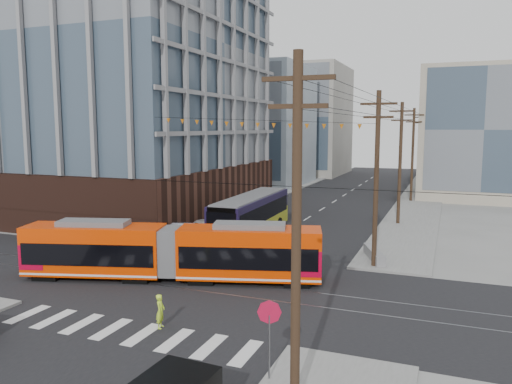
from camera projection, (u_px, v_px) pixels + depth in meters
ground at (164, 309)px, 24.32m from camera, size 160.00×160.00×0.00m
office_building at (96, 74)px, 51.66m from camera, size 30.00×25.00×28.60m
bg_bldg_nw_near at (247, 126)px, 77.32m from camera, size 18.00×16.00×18.00m
bg_bldg_ne_near at (481, 134)px, 61.82m from camera, size 14.00×14.00×16.00m
bg_bldg_nw_far at (302, 121)px, 94.57m from camera, size 16.00×18.00×20.00m
bg_bldg_ne_far at (487, 138)px, 79.69m from camera, size 16.00×16.00×14.00m
utility_pole_near at (296, 237)px, 14.99m from camera, size 0.30×0.30×11.00m
utility_pole_far at (420, 150)px, 72.24m from camera, size 0.30×0.30×11.00m
streetcar at (171, 252)px, 28.72m from camera, size 17.13×7.15×3.30m
city_bus at (251, 215)px, 40.31m from camera, size 2.95×12.14×3.42m
parked_car_silver at (186, 232)px, 38.36m from camera, size 2.17×4.95×1.58m
parked_car_white at (206, 227)px, 41.22m from camera, size 2.00×4.41×1.25m
parked_car_grey at (244, 213)px, 47.76m from camera, size 2.26×4.78×1.32m
pedestrian at (160, 311)px, 21.91m from camera, size 0.50×0.63×1.53m
stop_sign at (269, 344)px, 17.13m from camera, size 1.06×1.06×2.76m
jersey_barrier at (374, 255)px, 32.85m from camera, size 2.26×4.03×0.79m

